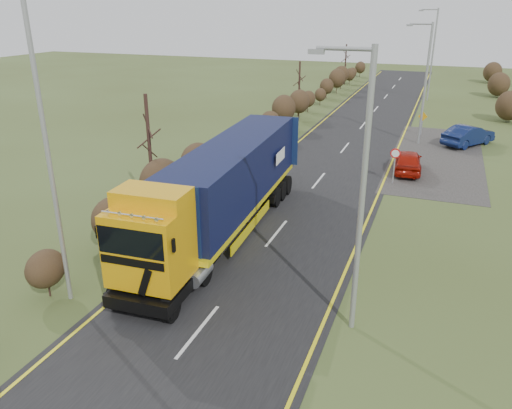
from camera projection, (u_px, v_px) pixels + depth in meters
The scene contains 14 objects.
ground at pixel (244, 274), 19.66m from camera, with size 160.00×160.00×0.00m, color #3B461E.
road at pixel (310, 191), 28.35m from camera, with size 8.00×120.00×0.02m, color black.
layby at pixel (437, 157), 34.90m from camera, with size 6.00×18.00×0.02m, color #2C2A27.
lane_markings at pixel (309, 193), 28.07m from camera, with size 7.52×116.00×0.01m.
hedgerow at pixel (197, 164), 27.89m from camera, with size 2.24×102.04×6.05m.
lorry at pixel (224, 186), 22.16m from camera, with size 3.15×15.17×4.20m.
car_red_hatchback at pixel (408, 161), 31.46m from camera, with size 1.67×4.15×1.41m, color #991307.
car_blue_sedan at pixel (468, 135), 37.46m from camera, with size 1.61×4.61×1.52m, color #0B163F.
streetlight_near at pixel (359, 186), 14.67m from camera, with size 1.90×0.18×8.91m.
streetlight_mid at pixel (424, 79), 36.44m from camera, with size 1.87×0.18×8.78m.
streetlight_far at pixel (432, 51), 53.67m from camera, with size 2.04×0.19×9.62m.
left_pole at pixel (48, 153), 16.02m from camera, with size 0.16×0.16×10.88m, color #96999C.
speed_sign at pixel (395, 159), 29.15m from camera, with size 0.59×0.10×2.13m.
warning_board at pixel (422, 121), 40.26m from camera, with size 0.73×0.11×1.91m.
Camera 1 is at (6.53, -15.97, 9.84)m, focal length 35.00 mm.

